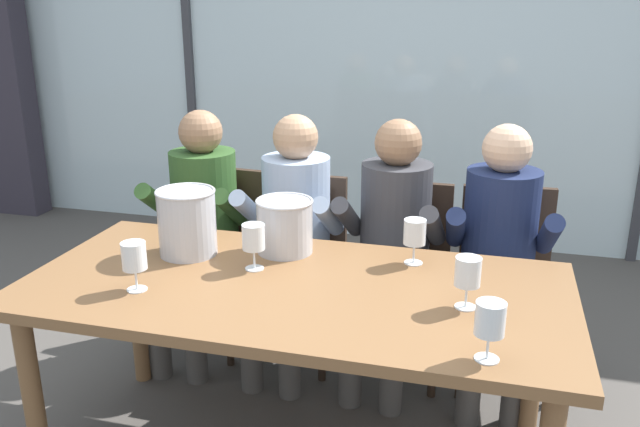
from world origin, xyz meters
TOP-DOWN VIEW (x-y plane):
  - ground at (0.00, 1.00)m, footprint 14.00×14.00m
  - window_glass_panel at (0.00, 2.57)m, footprint 7.12×0.03m
  - window_mullion_left at (-1.60, 2.55)m, footprint 0.06×0.06m
  - hillside_vineyard at (0.00, 6.24)m, footprint 13.12×2.40m
  - dining_table at (0.00, 0.00)m, footprint 1.92×0.91m
  - chair_near_curtain at (-0.68, 0.87)m, footprint 0.47×0.47m
  - chair_left_of_center at (-0.24, 0.85)m, footprint 0.44×0.44m
  - chair_center at (0.27, 0.85)m, footprint 0.44×0.44m
  - chair_right_of_center at (0.74, 0.88)m, footprint 0.48×0.48m
  - person_olive_shirt at (-0.71, 0.73)m, footprint 0.47×0.62m
  - person_pale_blue_shirt at (-0.24, 0.73)m, footprint 0.46×0.61m
  - person_charcoal_jacket at (0.23, 0.73)m, footprint 0.48×0.62m
  - person_navy_polo at (0.70, 0.73)m, footprint 0.47×0.62m
  - ice_bucket_primary at (-0.49, 0.17)m, footprint 0.23×0.23m
  - ice_bucket_secondary at (-0.13, 0.29)m, footprint 0.23×0.23m
  - wine_glass_by_left_taster at (0.67, -0.35)m, footprint 0.08×0.08m
  - wine_glass_near_bucket at (-0.51, -0.19)m, footprint 0.08×0.08m
  - wine_glass_center_pour at (0.38, 0.30)m, footprint 0.08×0.08m
  - wine_glass_by_right_taster at (0.59, -0.03)m, footprint 0.08×0.08m
  - wine_glass_spare_empty at (-0.18, 0.09)m, footprint 0.08×0.08m

SIDE VIEW (x-z plane):
  - ground at x=0.00m, z-range 0.00..0.00m
  - chair_near_curtain at x=-0.68m, z-range 0.07..0.95m
  - chair_left_of_center at x=-0.24m, z-range 0.07..0.95m
  - chair_center at x=0.27m, z-range 0.07..0.95m
  - chair_right_of_center at x=0.74m, z-range 0.07..0.95m
  - dining_table at x=0.00m, z-range 0.29..1.03m
  - person_olive_shirt at x=-0.71m, z-range 0.09..1.28m
  - person_pale_blue_shirt at x=-0.24m, z-range 0.09..1.28m
  - person_charcoal_jacket at x=0.23m, z-range 0.09..1.28m
  - person_navy_polo at x=0.70m, z-range 0.09..1.28m
  - hillside_vineyard at x=0.00m, z-range 0.00..1.57m
  - ice_bucket_secondary at x=-0.13m, z-range 0.74..0.96m
  - wine_glass_near_bucket at x=-0.51m, z-range 0.77..0.94m
  - wine_glass_center_pour at x=0.38m, z-range 0.77..0.94m
  - wine_glass_by_right_taster at x=0.59m, z-range 0.77..0.94m
  - wine_glass_spare_empty at x=-0.18m, z-range 0.77..0.94m
  - wine_glass_by_left_taster at x=0.67m, z-range 0.77..0.95m
  - ice_bucket_primary at x=-0.49m, z-range 0.74..1.00m
  - window_glass_panel at x=0.00m, z-range 0.00..2.60m
  - window_mullion_left at x=-1.60m, z-range 0.00..2.60m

